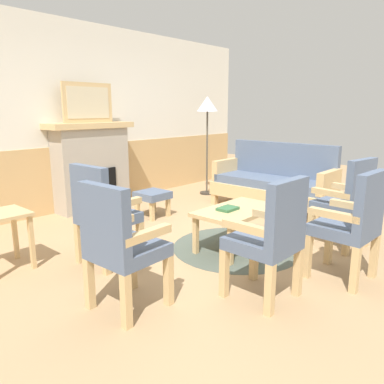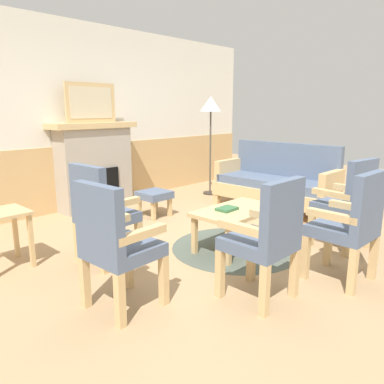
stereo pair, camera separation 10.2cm
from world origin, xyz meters
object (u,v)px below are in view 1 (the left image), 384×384
Objects in this scene: framed_picture at (88,103)px; footstool at (153,197)px; couch at (274,183)px; armchair_front_center at (348,199)px; armchair_near_fireplace at (102,210)px; book_on_table at (228,209)px; floor_lamp_by_couch at (207,110)px; armchair_corner_left at (271,234)px; fireplace at (92,166)px; armchair_by_window_left at (120,242)px; side_table at (2,225)px; coffee_table at (237,214)px; armchair_front_left at (353,221)px.

framed_picture is 2.00× the size of footstool.
couch is 1.65m from armchair_front_center.
book_on_table is at bearing -31.31° from armchair_near_fireplace.
footstool is 0.24× the size of floor_lamp_by_couch.
fireplace is at bearing 79.01° from armchair_corner_left.
armchair_front_center is 1.55m from armchair_corner_left.
armchair_by_window_left is 2.54m from armchair_front_center.
framed_picture is at bearing 89.36° from book_on_table.
side_table is (-1.16, 2.13, -0.10)m from armchair_corner_left.
fireplace is 2.71m from couch.
couch and armchair_front_center have the same top height.
fireplace is at bearing 58.88° from armchair_near_fireplace.
coffee_table is 1.18m from armchair_front_center.
armchair_front_left reaches higher than coffee_table.
fireplace reaches higher than book_on_table.
framed_picture is 3.68m from armchair_front_center.
fireplace is at bearing 89.36° from book_on_table.
floor_lamp_by_couch is (1.02, 2.79, 0.91)m from armchair_front_center.
side_table is at bearing -172.61° from footstool.
couch is at bearing -12.02° from side_table.
armchair_near_fireplace is at bearing 106.64° from armchair_corner_left.
armchair_near_fireplace is at bearing 176.52° from couch.
armchair_near_fireplace is 1.61m from armchair_corner_left.
side_table reaches higher than footstool.
book_on_table is at bearing -90.64° from fireplace.
armchair_front_center is (0.92, -0.90, 0.08)m from book_on_table.
armchair_by_window_left is at bearing -79.00° from side_table.
armchair_front_left is (0.02, -1.18, 0.15)m from coffee_table.
coffee_table is at bearing 133.03° from armchair_front_center.
armchair_front_center is 0.58× the size of floor_lamp_by_couch.
armchair_by_window_left is (-1.84, -1.68, 0.25)m from footstool.
couch reaches higher than book_on_table.
armchair_corner_left is (0.88, -0.73, 0.00)m from armchair_by_window_left.
coffee_table is at bearing -162.43° from couch.
armchair_corner_left is at bearing -61.56° from side_table.
armchair_near_fireplace is (-2.90, 0.18, 0.14)m from couch.
armchair_corner_left is at bearing -132.82° from floor_lamp_by_couch.
floor_lamp_by_couch is (1.61, 0.36, 1.17)m from footstool.
armchair_front_left is at bearing -89.09° from coffee_table.
framed_picture reaches higher than armchair_front_center.
footstool is 0.41× the size of armchair_front_left.
floor_lamp_by_couch is at bearing -18.54° from fireplace.
footstool is (0.21, 1.57, -0.10)m from coffee_table.
armchair_corner_left is 2.43m from side_table.
armchair_by_window_left is at bearing 140.56° from armchair_corner_left.
armchair_front_left is at bearing -119.99° from floor_lamp_by_couch.
armchair_front_center reaches higher than footstool.
armchair_front_center is at bearing -44.49° from book_on_table.
armchair_corner_left is 3.88m from floor_lamp_by_couch.
framed_picture reaches higher than armchair_near_fireplace.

